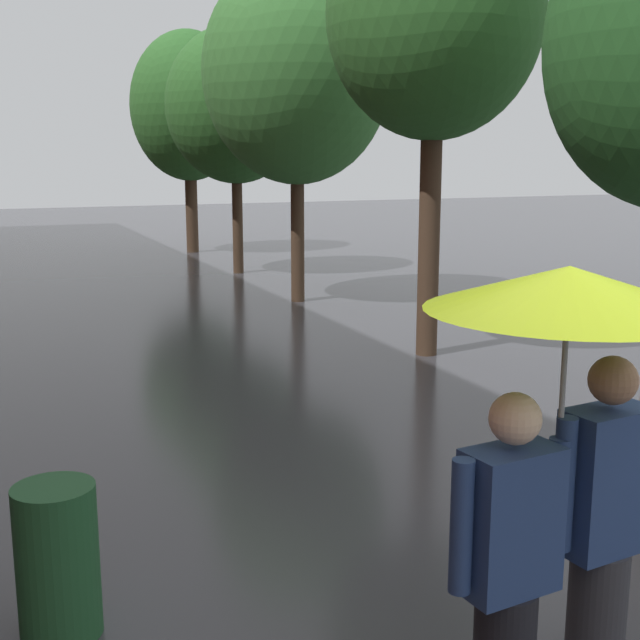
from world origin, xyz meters
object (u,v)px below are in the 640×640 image
object	(u,v)px
street_tree_1	(435,15)
street_tree_4	(189,107)
street_tree_3	(235,106)
litter_bin	(58,561)
couple_under_umbrella	(563,434)
street_tree_2	(297,72)

from	to	relation	value
street_tree_1	street_tree_4	size ratio (longest dim) A/B	1.02
street_tree_1	street_tree_3	size ratio (longest dim) A/B	1.10
litter_bin	couple_under_umbrella	bearing A→B (deg)	-42.35
street_tree_4	couple_under_umbrella	distance (m)	19.43
street_tree_1	street_tree_4	distance (m)	12.45
street_tree_2	couple_under_umbrella	distance (m)	11.63
street_tree_2	litter_bin	xyz separation A→B (m)	(-5.00, -9.21, -3.48)
street_tree_2	couple_under_umbrella	world-z (taller)	street_tree_2
street_tree_1	couple_under_umbrella	size ratio (longest dim) A/B	2.70
street_tree_1	litter_bin	size ratio (longest dim) A/B	6.77
street_tree_4	street_tree_3	bearing A→B (deg)	-90.87
couple_under_umbrella	litter_bin	size ratio (longest dim) A/B	2.51
street_tree_3	litter_bin	world-z (taller)	street_tree_3
street_tree_4	street_tree_2	bearing A→B (deg)	-91.22
street_tree_2	street_tree_3	world-z (taller)	street_tree_2
street_tree_2	litter_bin	size ratio (longest dim) A/B	6.81
street_tree_4	couple_under_umbrella	xyz separation A→B (m)	(-3.28, -19.01, -2.31)
couple_under_umbrella	litter_bin	world-z (taller)	couple_under_umbrella
street_tree_4	litter_bin	bearing A→B (deg)	-106.64
street_tree_3	street_tree_4	size ratio (longest dim) A/B	0.92
street_tree_1	street_tree_2	xyz separation A→B (m)	(-0.09, 4.36, -0.30)
street_tree_3	street_tree_4	bearing A→B (deg)	89.13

